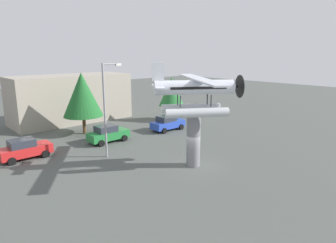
{
  "coord_description": "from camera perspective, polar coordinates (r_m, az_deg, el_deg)",
  "views": [
    {
      "loc": [
        -16.77,
        -15.36,
        8.91
      ],
      "look_at": [
        0.0,
        3.0,
        3.16
      ],
      "focal_mm": 31.71,
      "sensor_mm": 36.0,
      "label": 1
    }
  ],
  "objects": [
    {
      "name": "ground_plane",
      "position": [
        24.42,
        4.81,
        -8.42
      ],
      "size": [
        140.0,
        140.0,
        0.0
      ],
      "primitive_type": "plane",
      "color": "#4C514C"
    },
    {
      "name": "display_pedestal",
      "position": [
        23.74,
        4.9,
        -3.68
      ],
      "size": [
        1.1,
        1.1,
        4.21
      ],
      "primitive_type": "cylinder",
      "color": "slate",
      "rests_on": "ground"
    },
    {
      "name": "floatplane_monument",
      "position": [
        22.97,
        5.4,
        5.39
      ],
      "size": [
        7.03,
        9.33,
        4.0
      ],
      "rotation": [
        0.0,
        0.0,
        -0.57
      ],
      "color": "silver",
      "rests_on": "display_pedestal"
    },
    {
      "name": "car_near_red",
      "position": [
        28.37,
        -25.85,
        -4.76
      ],
      "size": [
        4.2,
        2.02,
        1.76
      ],
      "color": "red",
      "rests_on": "ground"
    },
    {
      "name": "car_mid_green",
      "position": [
        30.91,
        -11.5,
        -2.3
      ],
      "size": [
        4.2,
        2.02,
        1.76
      ],
      "color": "#237A38",
      "rests_on": "ground"
    },
    {
      "name": "car_far_blue",
      "position": [
        34.91,
        -0.1,
        -0.28
      ],
      "size": [
        4.2,
        2.02,
        1.76
      ],
      "color": "#2847B7",
      "rests_on": "ground"
    },
    {
      "name": "streetlight_primary",
      "position": [
        25.75,
        -11.76,
        3.32
      ],
      "size": [
        1.84,
        0.28,
        8.11
      ],
      "color": "gray",
      "rests_on": "ground"
    },
    {
      "name": "storefront_building",
      "position": [
        41.38,
        -18.06,
        4.27
      ],
      "size": [
        15.06,
        5.98,
        6.14
      ],
      "primitive_type": "cube",
      "color": "#9E9384",
      "rests_on": "ground"
    },
    {
      "name": "tree_east",
      "position": [
        34.08,
        -16.16,
        4.98
      ],
      "size": [
        4.34,
        4.34,
        6.87
      ],
      "color": "brown",
      "rests_on": "ground"
    },
    {
      "name": "tree_center_back",
      "position": [
        39.72,
        0.69,
        5.71
      ],
      "size": [
        3.4,
        3.4,
        5.76
      ],
      "color": "brown",
      "rests_on": "ground"
    }
  ]
}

